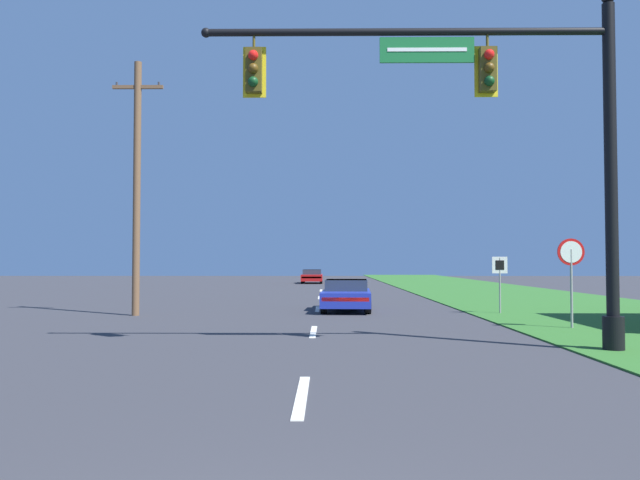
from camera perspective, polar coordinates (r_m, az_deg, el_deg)
The scene contains 8 objects.
grass_verge_right at distance 34.42m, azimuth 17.80°, elevation -5.01°, with size 10.00×110.00×0.04m.
road_center_line at distance 24.91m, azimuth -0.22°, elevation -6.33°, with size 0.16×34.80×0.01m.
signal_mast at distance 14.07m, azimuth 16.91°, elevation 9.40°, with size 8.97×0.47×7.67m.
car_ahead at distance 24.27m, azimuth 2.43°, elevation -5.03°, with size 2.04×4.55×1.19m.
far_car at distance 54.80m, azimuth -0.73°, elevation -3.34°, with size 1.82×4.50×1.19m.
stop_sign at distance 18.87m, azimuth 21.98°, elevation -1.93°, with size 0.76×0.07×2.50m.
route_sign_post at distance 23.47m, azimuth 16.11°, elevation -2.80°, with size 0.55×0.06×2.03m.
utility_pole_near at distance 23.04m, azimuth -16.40°, elevation 4.98°, with size 1.80×0.26×9.00m.
Camera 1 is at (0.35, -2.84, 1.89)m, focal length 35.00 mm.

